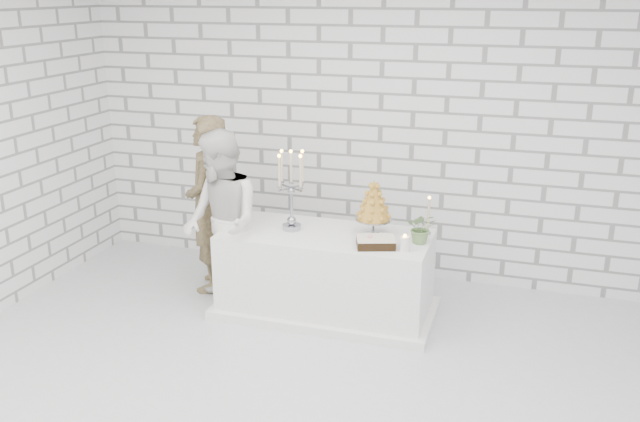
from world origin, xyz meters
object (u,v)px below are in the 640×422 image
Objects in this scene: candelabra at (291,190)px; croquembouche at (374,208)px; bride at (221,223)px; cake_table at (326,273)px; groom at (208,204)px.

candelabra is 1.45× the size of croquembouche.
bride is 2.28× the size of candelabra.
cake_table is 3.66× the size of croquembouche.
croquembouche is (0.40, 0.07, 0.62)m from cake_table.
groom is 3.40× the size of croquembouche.
cake_table is 0.80m from candelabra.
candelabra is (0.58, 0.20, 0.29)m from bride.
groom reaches higher than croquembouche.
groom is 2.34× the size of candelabra.
cake_table is 0.74m from croquembouche.
cake_table is 1.08× the size of groom.
candelabra reaches higher than cake_table.
croquembouche reaches higher than cake_table.
candelabra is (0.91, -0.20, 0.27)m from groom.
groom is 0.97m from candelabra.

